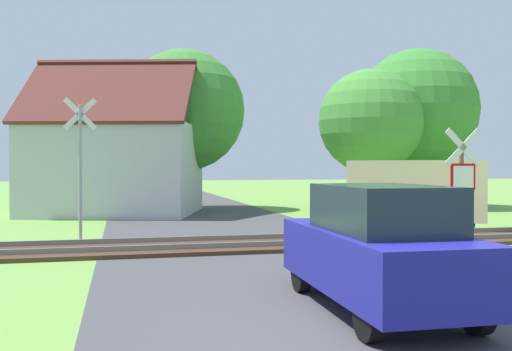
{
  "coord_description": "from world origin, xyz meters",
  "views": [
    {
      "loc": [
        -3.11,
        -6.7,
        2.03
      ],
      "look_at": [
        0.5,
        8.42,
        1.8
      ],
      "focal_mm": 40.0,
      "sensor_mm": 36.0,
      "label": 1
    }
  ],
  "objects_px": {
    "tree_right": "(371,121)",
    "tree_far": "(417,109)",
    "tree_center": "(184,111)",
    "crossing_sign_far": "(80,160)",
    "house": "(118,165)",
    "stop_sign_near": "(462,183)",
    "parked_car": "(378,248)",
    "mail_truck": "(410,191)"
  },
  "relations": [
    {
      "from": "crossing_sign_far",
      "to": "tree_far",
      "type": "height_order",
      "value": "tree_far"
    },
    {
      "from": "stop_sign_near",
      "to": "parked_car",
      "type": "height_order",
      "value": "stop_sign_near"
    },
    {
      "from": "house",
      "to": "tree_center",
      "type": "distance_m",
      "value": 4.4
    },
    {
      "from": "tree_center",
      "to": "mail_truck",
      "type": "xyz_separation_m",
      "value": [
        6.19,
        -10.53,
        -3.5
      ]
    },
    {
      "from": "house",
      "to": "tree_center",
      "type": "relative_size",
      "value": 1.11
    },
    {
      "from": "tree_right",
      "to": "mail_truck",
      "type": "height_order",
      "value": "tree_right"
    },
    {
      "from": "parked_car",
      "to": "house",
      "type": "bearing_deg",
      "value": 102.55
    },
    {
      "from": "tree_right",
      "to": "parked_car",
      "type": "xyz_separation_m",
      "value": [
        -7.89,
        -17.34,
        -3.27
      ]
    },
    {
      "from": "tree_center",
      "to": "crossing_sign_far",
      "type": "bearing_deg",
      "value": -109.34
    },
    {
      "from": "tree_center",
      "to": "mail_truck",
      "type": "bearing_deg",
      "value": -59.53
    },
    {
      "from": "house",
      "to": "tree_center",
      "type": "bearing_deg",
      "value": 44.45
    },
    {
      "from": "house",
      "to": "tree_far",
      "type": "xyz_separation_m",
      "value": [
        14.7,
        0.46,
        2.82
      ]
    },
    {
      "from": "stop_sign_near",
      "to": "crossing_sign_far",
      "type": "distance_m",
      "value": 9.68
    },
    {
      "from": "tree_center",
      "to": "parked_car",
      "type": "distance_m",
      "value": 20.34
    },
    {
      "from": "mail_truck",
      "to": "stop_sign_near",
      "type": "bearing_deg",
      "value": -165.14
    },
    {
      "from": "crossing_sign_far",
      "to": "mail_truck",
      "type": "xyz_separation_m",
      "value": [
        10.21,
        0.93,
        -0.99
      ]
    },
    {
      "from": "tree_right",
      "to": "tree_far",
      "type": "xyz_separation_m",
      "value": [
        3.16,
        1.37,
        0.77
      ]
    },
    {
      "from": "mail_truck",
      "to": "crossing_sign_far",
      "type": "bearing_deg",
      "value": 126.97
    },
    {
      "from": "crossing_sign_far",
      "to": "tree_right",
      "type": "height_order",
      "value": "tree_right"
    },
    {
      "from": "stop_sign_near",
      "to": "parked_car",
      "type": "relative_size",
      "value": 0.72
    },
    {
      "from": "tree_center",
      "to": "tree_far",
      "type": "relative_size",
      "value": 0.96
    },
    {
      "from": "tree_right",
      "to": "tree_far",
      "type": "height_order",
      "value": "tree_far"
    },
    {
      "from": "tree_right",
      "to": "tree_center",
      "type": "bearing_deg",
      "value": 162.76
    },
    {
      "from": "crossing_sign_far",
      "to": "parked_car",
      "type": "bearing_deg",
      "value": -62.1
    },
    {
      "from": "tree_right",
      "to": "tree_far",
      "type": "relative_size",
      "value": 0.83
    },
    {
      "from": "stop_sign_near",
      "to": "tree_right",
      "type": "xyz_separation_m",
      "value": [
        3.88,
        13.26,
        2.5
      ]
    },
    {
      "from": "stop_sign_near",
      "to": "parked_car",
      "type": "distance_m",
      "value": 5.78
    },
    {
      "from": "house",
      "to": "parked_car",
      "type": "height_order",
      "value": "house"
    },
    {
      "from": "stop_sign_near",
      "to": "tree_right",
      "type": "distance_m",
      "value": 14.04
    },
    {
      "from": "tree_right",
      "to": "tree_far",
      "type": "distance_m",
      "value": 3.53
    },
    {
      "from": "house",
      "to": "mail_truck",
      "type": "height_order",
      "value": "house"
    },
    {
      "from": "tree_far",
      "to": "house",
      "type": "bearing_deg",
      "value": -178.21
    },
    {
      "from": "stop_sign_near",
      "to": "tree_center",
      "type": "xyz_separation_m",
      "value": [
        -4.57,
        15.88,
        3.06
      ]
    },
    {
      "from": "tree_far",
      "to": "parked_car",
      "type": "bearing_deg",
      "value": -120.58
    },
    {
      "from": "crossing_sign_far",
      "to": "parked_car",
      "type": "xyz_separation_m",
      "value": [
        4.57,
        -8.51,
        -1.34
      ]
    },
    {
      "from": "crossing_sign_far",
      "to": "mail_truck",
      "type": "bearing_deg",
      "value": 4.87
    },
    {
      "from": "crossing_sign_far",
      "to": "house",
      "type": "xyz_separation_m",
      "value": [
        0.93,
        9.74,
        -0.11
      ]
    },
    {
      "from": "tree_right",
      "to": "parked_car",
      "type": "bearing_deg",
      "value": -114.48
    },
    {
      "from": "house",
      "to": "crossing_sign_far",
      "type": "bearing_deg",
      "value": -79.93
    },
    {
      "from": "tree_right",
      "to": "mail_truck",
      "type": "relative_size",
      "value": 1.29
    },
    {
      "from": "house",
      "to": "tree_right",
      "type": "bearing_deg",
      "value": 11.0
    },
    {
      "from": "stop_sign_near",
      "to": "tree_center",
      "type": "bearing_deg",
      "value": -70.65
    }
  ]
}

